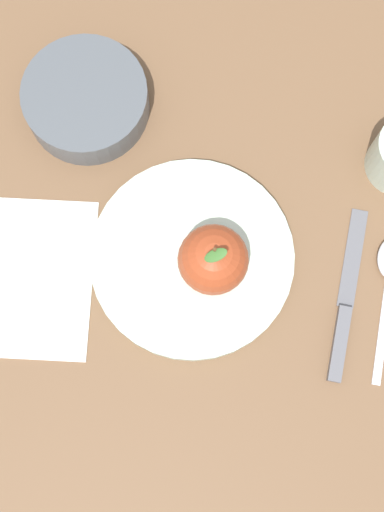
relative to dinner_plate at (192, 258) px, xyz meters
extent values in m
plane|color=brown|center=(0.02, 0.02, -0.01)|extent=(2.40, 2.40, 0.00)
cylinder|color=#B2C6B2|center=(0.00, 0.00, 0.00)|extent=(0.22, 0.22, 0.02)
torus|color=#B2C6B2|center=(0.00, 0.00, 0.00)|extent=(0.22, 0.22, 0.01)
sphere|color=#9E3D1E|center=(0.02, 0.02, 0.04)|extent=(0.07, 0.07, 0.07)
cylinder|color=#4C3319|center=(0.02, 0.02, 0.09)|extent=(0.00, 0.00, 0.02)
ellipsoid|color=#386628|center=(0.03, 0.02, 0.09)|extent=(0.01, 0.02, 0.01)
cylinder|color=#4C5156|center=(-0.20, -0.08, 0.01)|extent=(0.14, 0.14, 0.04)
torus|color=#4C5156|center=(-0.20, -0.08, 0.03)|extent=(0.14, 0.14, 0.01)
cylinder|color=#3D4145|center=(-0.20, -0.08, 0.03)|extent=(0.11, 0.11, 0.01)
cube|color=#59595E|center=(0.04, 0.17, -0.01)|extent=(0.11, 0.06, 0.00)
cube|color=#59595E|center=(0.12, 0.13, -0.01)|extent=(0.08, 0.05, 0.01)
cube|color=silver|center=(0.12, 0.18, -0.01)|extent=(0.11, 0.05, 0.01)
cube|color=silver|center=(-0.02, -0.17, -0.01)|extent=(0.20, 0.17, 0.00)
camera|label=1|loc=(0.16, -0.03, 0.76)|focal=50.42mm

